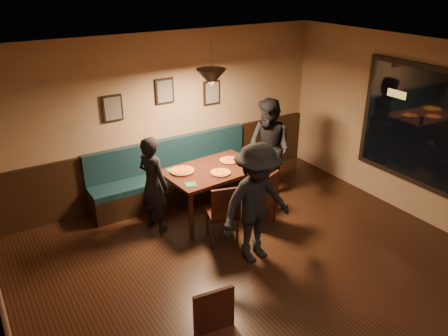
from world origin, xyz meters
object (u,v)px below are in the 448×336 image
(chair_near_left, at_px, (222,212))
(booth_bench, at_px, (175,171))
(diner_front, at_px, (257,204))
(chair_near_right, at_px, (260,198))
(dining_table, at_px, (213,191))
(soda_glass, at_px, (256,163))
(tabasco_bottle, at_px, (239,160))
(diner_right, at_px, (269,149))
(diner_left, at_px, (153,184))

(chair_near_left, bearing_deg, booth_bench, 104.40)
(diner_front, bearing_deg, chair_near_right, 46.15)
(dining_table, xyz_separation_m, soda_glass, (0.61, -0.33, 0.48))
(booth_bench, relative_size, tabasco_bottle, 26.23)
(soda_glass, distance_m, tabasco_bottle, 0.33)
(booth_bench, distance_m, soda_glass, 1.49)
(soda_glass, bearing_deg, booth_bench, 126.78)
(booth_bench, relative_size, chair_near_right, 3.28)
(booth_bench, xyz_separation_m, tabasco_bottle, (0.73, -0.86, 0.36))
(dining_table, xyz_separation_m, tabasco_bottle, (0.48, -0.03, 0.46))
(chair_near_right, distance_m, diner_right, 1.13)
(dining_table, xyz_separation_m, chair_near_left, (-0.29, -0.76, 0.07))
(diner_right, bearing_deg, soda_glass, -62.57)
(dining_table, relative_size, tabasco_bottle, 13.05)
(dining_table, height_order, chair_near_left, chair_near_left)
(soda_glass, xyz_separation_m, tabasco_bottle, (-0.13, 0.30, -0.02))
(chair_near_right, xyz_separation_m, diner_front, (-0.57, -0.68, 0.39))
(booth_bench, relative_size, diner_left, 1.99)
(booth_bench, height_order, chair_near_left, booth_bench)
(booth_bench, xyz_separation_m, dining_table, (0.25, -0.82, -0.10))
(chair_near_right, xyz_separation_m, tabasco_bottle, (0.03, 0.65, 0.40))
(dining_table, height_order, soda_glass, soda_glass)
(diner_left, bearing_deg, chair_near_right, -136.98)
(chair_near_left, bearing_deg, tabasco_bottle, 59.11)
(chair_near_left, xyz_separation_m, chair_near_right, (0.74, 0.07, -0.01))
(booth_bench, relative_size, soda_glass, 19.34)
(soda_glass, bearing_deg, diner_front, -125.40)
(chair_near_left, height_order, tabasco_bottle, chair_near_left)
(chair_near_left, distance_m, chair_near_right, 0.74)
(booth_bench, bearing_deg, chair_near_right, -64.97)
(diner_left, relative_size, soda_glass, 9.70)
(diner_right, bearing_deg, tabasco_bottle, -89.82)
(chair_near_left, distance_m, tabasco_bottle, 1.12)
(diner_right, bearing_deg, diner_front, -50.59)
(chair_near_left, height_order, diner_front, diner_front)
(diner_right, height_order, tabasco_bottle, diner_right)
(diner_right, height_order, diner_front, diner_right)
(soda_glass, bearing_deg, diner_left, 165.15)
(diner_right, relative_size, soda_glass, 11.18)
(diner_left, height_order, soda_glass, diner_left)
(diner_front, relative_size, tabasco_bottle, 14.85)
(chair_near_left, xyz_separation_m, diner_left, (-0.69, 0.84, 0.28))
(soda_glass, relative_size, tabasco_bottle, 1.36)
(booth_bench, bearing_deg, soda_glass, -53.22)
(chair_near_right, bearing_deg, diner_left, 129.71)
(diner_left, xyz_separation_m, diner_front, (0.85, -1.45, 0.10))
(diner_left, bearing_deg, chair_near_left, -159.40)
(diner_left, xyz_separation_m, diner_right, (2.15, -0.01, 0.11))
(chair_near_right, distance_m, soda_glass, 0.57)
(chair_near_right, distance_m, diner_front, 0.97)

